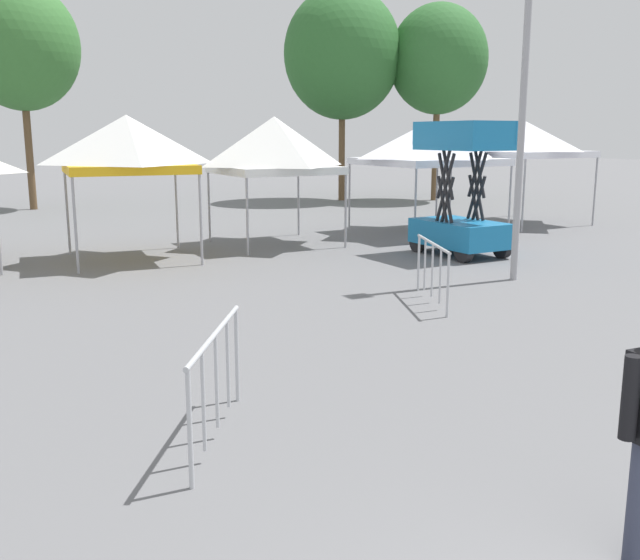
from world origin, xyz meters
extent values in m
cylinder|color=#9E9EA3|center=(-0.92, 14.01, 1.12)|extent=(0.06, 0.06, 2.23)
cylinder|color=#9E9EA3|center=(1.74, 13.80, 1.12)|extent=(0.06, 0.06, 2.23)
cylinder|color=#9E9EA3|center=(-0.72, 16.67, 1.12)|extent=(0.06, 0.06, 2.23)
cylinder|color=#9E9EA3|center=(1.95, 16.47, 1.12)|extent=(0.06, 0.06, 2.23)
pyramid|color=white|center=(0.51, 15.24, 2.79)|extent=(3.01, 3.01, 1.11)
cube|color=yellow|center=(0.51, 15.24, 2.13)|extent=(2.98, 2.98, 0.20)
cylinder|color=#9E9EA3|center=(3.12, 14.49, 1.04)|extent=(0.06, 0.06, 2.09)
cylinder|color=#9E9EA3|center=(5.87, 14.54, 1.04)|extent=(0.06, 0.06, 2.09)
cylinder|color=#9E9EA3|center=(3.07, 17.23, 1.04)|extent=(0.06, 0.06, 2.09)
cylinder|color=#9E9EA3|center=(5.81, 17.29, 1.04)|extent=(0.06, 0.06, 2.09)
pyramid|color=white|center=(4.47, 15.89, 2.73)|extent=(2.94, 2.94, 1.28)
cube|color=white|center=(4.47, 15.89, 1.99)|extent=(2.91, 2.91, 0.20)
cylinder|color=#9E9EA3|center=(7.78, 14.17, 1.11)|extent=(0.06, 0.06, 2.22)
cylinder|color=#9E9EA3|center=(11.15, 14.29, 1.11)|extent=(0.06, 0.06, 2.22)
cylinder|color=#9E9EA3|center=(7.66, 17.54, 1.11)|extent=(0.06, 0.06, 2.22)
cylinder|color=#9E9EA3|center=(11.03, 17.66, 1.11)|extent=(0.06, 0.06, 2.22)
pyramid|color=white|center=(9.41, 15.92, 2.75)|extent=(3.66, 3.66, 1.05)
cube|color=white|center=(9.41, 15.92, 2.12)|extent=(3.63, 3.63, 0.20)
cylinder|color=#9E9EA3|center=(12.03, 14.68, 1.19)|extent=(0.06, 0.06, 2.39)
cylinder|color=#9E9EA3|center=(15.27, 14.93, 1.19)|extent=(0.06, 0.06, 2.39)
cylinder|color=#9E9EA3|center=(11.79, 17.93, 1.19)|extent=(0.06, 0.06, 2.39)
cylinder|color=#9E9EA3|center=(15.03, 18.17, 1.19)|extent=(0.06, 0.06, 2.39)
pyramid|color=white|center=(13.53, 16.43, 2.86)|extent=(3.66, 3.66, 0.95)
cube|color=white|center=(13.53, 16.43, 2.29)|extent=(3.62, 3.62, 0.20)
cylinder|color=black|center=(7.22, 11.36, 0.24)|extent=(0.20, 0.49, 0.48)
cylinder|color=black|center=(8.40, 11.41, 0.24)|extent=(0.20, 0.49, 0.48)
cylinder|color=black|center=(7.14, 13.08, 0.24)|extent=(0.20, 0.49, 0.48)
cylinder|color=black|center=(8.33, 13.13, 0.24)|extent=(0.20, 0.49, 0.48)
cube|color=#1972AD|center=(7.77, 12.25, 0.54)|extent=(1.51, 2.36, 0.60)
cylinder|color=black|center=(7.28, 12.22, 1.11)|extent=(0.11, 0.62, 1.64)
cylinder|color=black|center=(7.28, 12.22, 1.11)|extent=(0.11, 0.62, 1.64)
cylinder|color=black|center=(8.26, 12.27, 1.11)|extent=(0.11, 0.62, 1.64)
cylinder|color=black|center=(8.26, 12.27, 1.11)|extent=(0.11, 0.62, 1.64)
cylinder|color=black|center=(7.28, 12.22, 1.66)|extent=(0.11, 0.62, 1.64)
cylinder|color=black|center=(7.28, 12.22, 1.66)|extent=(0.11, 0.62, 1.64)
cylinder|color=black|center=(8.26, 12.27, 1.66)|extent=(0.11, 0.62, 1.64)
cylinder|color=black|center=(8.26, 12.27, 1.66)|extent=(0.11, 0.62, 1.64)
cylinder|color=black|center=(7.28, 12.22, 2.20)|extent=(0.11, 0.62, 1.64)
cylinder|color=black|center=(7.28, 12.22, 2.20)|extent=(0.11, 0.62, 1.64)
cylinder|color=black|center=(8.26, 12.27, 2.20)|extent=(0.11, 0.62, 1.64)
cylinder|color=black|center=(8.26, 12.27, 2.20)|extent=(0.11, 0.62, 1.64)
cube|color=#1972AD|center=(7.77, 12.25, 2.60)|extent=(1.43, 2.24, 0.12)
cube|color=#1972AD|center=(7.82, 11.19, 2.93)|extent=(1.33, 0.12, 0.55)
cube|color=#1972AD|center=(7.72, 13.30, 2.93)|extent=(1.33, 0.12, 0.55)
cube|color=#1972AD|center=(7.13, 12.22, 2.93)|extent=(0.16, 2.19, 0.55)
cube|color=#1972AD|center=(8.41, 12.28, 2.93)|extent=(0.16, 2.19, 0.55)
cylinder|color=#33384C|center=(0.84, 1.42, 0.46)|extent=(0.16, 0.16, 0.92)
cylinder|color=black|center=(0.66, 1.42, 1.24)|extent=(0.11, 0.11, 0.56)
cylinder|color=#9E9EA3|center=(6.88, 9.32, 3.55)|extent=(0.14, 0.14, 7.10)
cylinder|color=brown|center=(16.13, 24.79, 2.21)|extent=(0.28, 0.28, 4.41)
ellipsoid|color=#2D662D|center=(16.13, 24.79, 6.13)|extent=(4.28, 4.28, 4.71)
cylinder|color=brown|center=(-0.42, 28.67, 2.22)|extent=(0.28, 0.28, 4.44)
ellipsoid|color=#387233|center=(-0.42, 28.67, 6.19)|extent=(4.36, 4.36, 4.80)
cylinder|color=brown|center=(12.39, 26.66, 2.15)|extent=(0.28, 0.28, 4.31)
ellipsoid|color=#2D662D|center=(12.39, 26.66, 6.34)|extent=(5.09, 5.09, 5.60)
cylinder|color=#B7BABF|center=(4.18, 8.40, 1.05)|extent=(0.81, 1.98, 0.05)
cylinder|color=#B7BABF|center=(4.54, 9.32, 0.53)|extent=(0.04, 0.04, 1.05)
cylinder|color=#B7BABF|center=(3.81, 7.47, 0.53)|extent=(0.04, 0.04, 1.05)
cylinder|color=#B7BABF|center=(4.37, 8.88, 0.58)|extent=(0.04, 0.04, 0.92)
cylinder|color=#B7BABF|center=(4.18, 8.40, 0.58)|extent=(0.04, 0.04, 0.92)
cylinder|color=#B7BABF|center=(3.98, 7.91, 0.58)|extent=(0.04, 0.04, 0.92)
cylinder|color=#B7BABF|center=(-1.02, 4.69, 1.05)|extent=(1.14, 1.82, 0.05)
cylinder|color=#B7BABF|center=(-0.50, 5.54, 0.53)|extent=(0.04, 0.04, 1.05)
cylinder|color=#B7BABF|center=(-1.54, 3.84, 0.53)|extent=(0.04, 0.04, 1.05)
cylinder|color=#B7BABF|center=(-0.74, 5.14, 0.58)|extent=(0.04, 0.04, 0.92)
cylinder|color=#B7BABF|center=(-1.02, 4.69, 0.58)|extent=(0.04, 0.04, 0.92)
cylinder|color=#B7BABF|center=(-1.29, 4.24, 0.58)|extent=(0.04, 0.04, 0.92)
camera|label=1|loc=(-3.06, -1.49, 2.89)|focal=39.82mm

